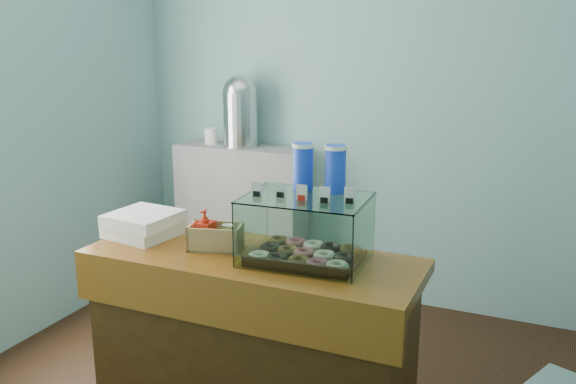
% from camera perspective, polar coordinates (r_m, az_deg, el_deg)
% --- Properties ---
extents(room_shell, '(3.54, 3.04, 2.82)m').
position_cam_1_polar(room_shell, '(2.93, -0.86, 10.58)').
color(room_shell, '#7EB9B8').
rests_on(room_shell, ground).
extents(counter, '(1.60, 0.60, 0.90)m').
position_cam_1_polar(counter, '(3.06, -3.34, -13.73)').
color(counter, '#3E240C').
rests_on(counter, ground).
extents(back_shelf, '(1.00, 0.32, 1.10)m').
position_cam_1_polar(back_shelf, '(4.71, -4.36, -2.31)').
color(back_shelf, '#99999C').
rests_on(back_shelf, ground).
extents(display_case, '(0.58, 0.44, 0.52)m').
position_cam_1_polar(display_case, '(2.79, 1.96, -3.04)').
color(display_case, '#341D0F').
rests_on(display_case, counter).
extents(condiment_crate, '(0.28, 0.21, 0.19)m').
position_cam_1_polar(condiment_crate, '(2.97, -7.02, -4.00)').
color(condiment_crate, tan).
rests_on(condiment_crate, counter).
extents(pastry_boxes, '(0.36, 0.36, 0.13)m').
position_cam_1_polar(pastry_boxes, '(3.22, -13.34, -2.93)').
color(pastry_boxes, white).
rests_on(pastry_boxes, counter).
extents(coffee_urn, '(0.29, 0.29, 0.53)m').
position_cam_1_polar(coffee_urn, '(4.55, -4.47, 7.74)').
color(coffee_urn, silver).
rests_on(coffee_urn, back_shelf).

